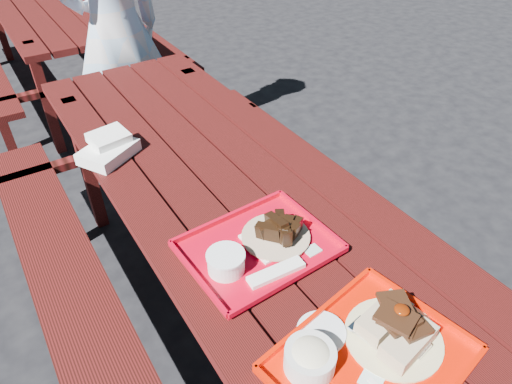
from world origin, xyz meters
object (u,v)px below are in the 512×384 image
Objects in this scene: picnic_table_far at (51,22)px; far_tray at (257,247)px; near_tray at (365,349)px; person at (116,31)px; picnic_table_near at (234,227)px.

far_tray reaches higher than picnic_table_far.
picnic_table_far is 5.00× the size of near_tray.
picnic_table_far is 1.43× the size of person.
far_tray is at bearing -91.86° from picnic_table_far.
picnic_table_near is 0.39m from far_tray.
person is (0.19, 2.19, 0.06)m from near_tray.
near_tray is 2.20m from person.
picnic_table_far is at bearing 90.00° from picnic_table_near.
far_tray is 0.25× the size of person.
person is at bearing -85.14° from picnic_table_far.
near_tray is at bearing -96.15° from picnic_table_near.
near_tray is at bearing -91.27° from picnic_table_far.
far_tray is at bearing -107.80° from picnic_table_near.
picnic_table_far is (0.00, 2.80, 0.00)m from picnic_table_near.
person reaches higher than near_tray.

